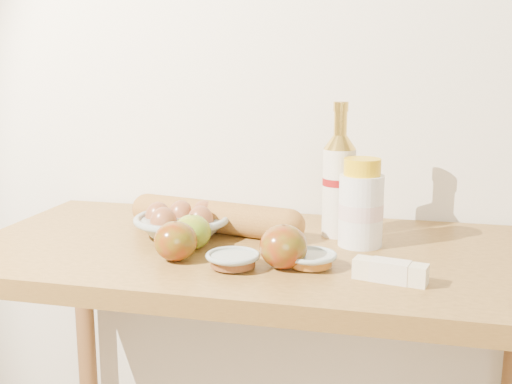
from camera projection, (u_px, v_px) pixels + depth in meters
back_wall at (292, 49)px, 1.55m from camera, size 3.50×0.02×2.60m
table at (259, 303)px, 1.34m from camera, size 1.20×0.60×0.90m
bourbon_bottle at (339, 182)px, 1.37m from camera, size 0.09×0.09×0.29m
cream_bottle at (361, 206)px, 1.31m from camera, size 0.10×0.10×0.18m
egg_bowl at (182, 223)px, 1.38m from camera, size 0.27×0.27×0.07m
baguette at (214, 217)px, 1.41m from camera, size 0.43×0.15×0.07m
apple_yellowgreen at (192, 232)px, 1.29m from camera, size 0.08×0.08×0.07m
apple_redgreen_front at (176, 241)px, 1.22m from camera, size 0.11×0.11×0.08m
apple_redgreen_right at (283, 247)px, 1.17m from camera, size 0.11×0.11×0.08m
sugar_bowl at (233, 260)px, 1.17m from camera, size 0.12×0.12×0.03m
syrup_bowl at (310, 259)px, 1.18m from camera, size 0.11×0.11×0.03m
butter_stick at (390, 271)px, 1.11m from camera, size 0.13×0.06×0.04m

